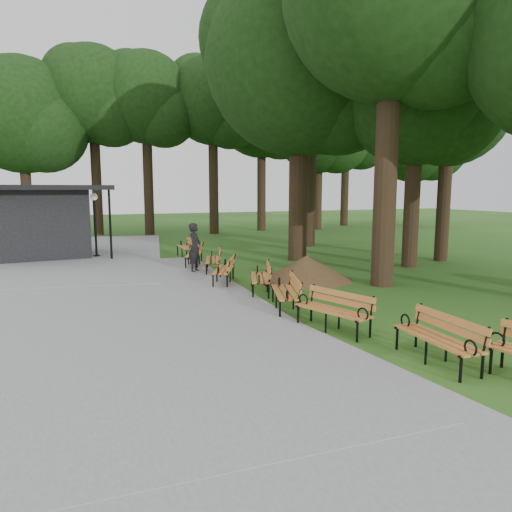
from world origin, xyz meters
name	(u,v)px	position (x,y,z in m)	size (l,w,h in m)	color
ground	(302,321)	(0.00, 0.00, 0.00)	(100.00, 100.00, 0.00)	#285919
path	(112,306)	(-4.00, 3.00, 0.03)	(12.00, 38.00, 0.06)	gray
person	(195,248)	(-0.65, 7.27, 0.91)	(0.66, 0.43, 1.82)	black
kiosk	(39,222)	(-6.13, 13.53, 1.61)	(5.14, 4.47, 3.22)	black
lamp_post	(95,211)	(-3.82, 12.64, 2.09)	(0.32, 0.32, 2.87)	black
dirt_mound	(306,268)	(2.36, 4.24, 0.43)	(2.70, 2.70, 0.85)	#47301C
bench_1	(437,339)	(0.95, -3.26, 0.44)	(1.90, 0.64, 0.88)	#C5702D
bench_2	(333,311)	(0.25, -0.93, 0.44)	(1.90, 0.64, 0.88)	#C5702D
bench_3	(285,293)	(0.07, 1.09, 0.44)	(1.90, 0.64, 0.88)	#C5702D
bench_4	(260,278)	(0.25, 3.18, 0.44)	(1.90, 0.64, 0.88)	#C5702D
bench_5	(223,270)	(-0.32, 4.92, 0.44)	(1.90, 0.64, 0.88)	#C5702D
bench_6	(213,260)	(-0.03, 7.07, 0.44)	(1.90, 0.64, 0.88)	#C5702D
bench_7	(194,255)	(-0.32, 8.77, 0.44)	(1.90, 0.64, 0.88)	#C5702D
bench_8	(187,248)	(-0.06, 11.02, 0.44)	(1.90, 0.64, 0.88)	#C5702D
lawn_tree_1	(417,86)	(7.54, 5.31, 6.90)	(5.99, 5.99, 9.93)	black
lawn_tree_2	(300,61)	(4.22, 8.54, 8.25)	(7.80, 7.80, 12.20)	black
lawn_tree_4	(311,59)	(7.10, 12.93, 9.67)	(7.23, 7.23, 13.36)	black
lawn_tree_5	(451,71)	(9.87, 6.08, 7.83)	(5.07, 5.07, 10.44)	black
tree_backdrop	(244,115)	(7.22, 23.04, 8.34)	(36.36, 10.31, 16.68)	black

